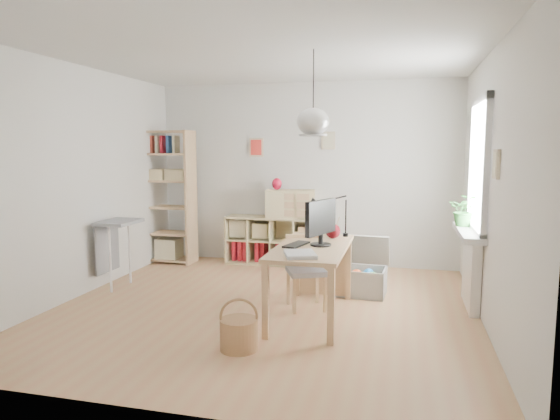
% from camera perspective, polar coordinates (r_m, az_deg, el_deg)
% --- Properties ---
extents(ground, '(4.50, 4.50, 0.00)m').
position_cam_1_polar(ground, '(5.57, -1.78, -11.13)').
color(ground, tan).
rests_on(ground, ground).
extents(room_shell, '(4.50, 4.50, 4.50)m').
position_cam_1_polar(room_shell, '(5.03, 3.80, 10.04)').
color(room_shell, white).
rests_on(room_shell, ground).
extents(window_unit, '(0.07, 1.16, 1.46)m').
position_cam_1_polar(window_unit, '(5.75, 21.89, 4.68)').
color(window_unit, white).
rests_on(window_unit, ground).
extents(radiator, '(0.10, 0.80, 0.80)m').
position_cam_1_polar(radiator, '(5.89, 21.03, -6.54)').
color(radiator, white).
rests_on(radiator, ground).
extents(windowsill, '(0.22, 1.20, 0.06)m').
position_cam_1_polar(windowsill, '(5.80, 20.73, -2.40)').
color(windowsill, silver).
rests_on(windowsill, radiator).
extents(desk, '(0.70, 1.50, 0.75)m').
position_cam_1_polar(desk, '(5.13, 3.68, -5.12)').
color(desk, tan).
rests_on(desk, ground).
extents(cube_shelf, '(1.40, 0.38, 0.72)m').
position_cam_1_polar(cube_shelf, '(7.56, -0.95, -3.90)').
color(cube_shelf, beige).
rests_on(cube_shelf, ground).
extents(tall_bookshelf, '(0.80, 0.38, 2.00)m').
position_cam_1_polar(tall_bookshelf, '(7.74, -12.77, 2.08)').
color(tall_bookshelf, tan).
rests_on(tall_bookshelf, ground).
extents(side_table, '(0.40, 0.55, 0.85)m').
position_cam_1_polar(side_table, '(6.54, -18.39, -2.71)').
color(side_table, gray).
rests_on(side_table, ground).
extents(chair, '(0.51, 0.51, 0.79)m').
position_cam_1_polar(chair, '(5.50, 2.88, -6.48)').
color(chair, gray).
rests_on(chair, ground).
extents(wicker_basket, '(0.33, 0.33, 0.46)m').
position_cam_1_polar(wicker_basket, '(4.46, -4.71, -13.83)').
color(wicker_basket, olive).
rests_on(wicker_basket, ground).
extents(storage_chest, '(0.68, 0.75, 0.67)m').
position_cam_1_polar(storage_chest, '(6.13, 9.15, -7.37)').
color(storage_chest, '#B8B8B3').
rests_on(storage_chest, ground).
extents(monitor, '(0.24, 0.52, 0.47)m').
position_cam_1_polar(monitor, '(5.09, 4.70, -1.16)').
color(monitor, black).
rests_on(monitor, desk).
extents(keyboard, '(0.23, 0.40, 0.02)m').
position_cam_1_polar(keyboard, '(5.12, 1.88, -3.97)').
color(keyboard, black).
rests_on(keyboard, desk).
extents(task_lamp, '(0.42, 0.15, 0.44)m').
position_cam_1_polar(task_lamp, '(5.61, 5.41, -0.00)').
color(task_lamp, black).
rests_on(task_lamp, desk).
extents(yarn_ball, '(0.16, 0.16, 0.16)m').
position_cam_1_polar(yarn_ball, '(5.53, 6.07, -2.41)').
color(yarn_ball, '#44090D').
rests_on(yarn_ball, desk).
extents(paper_tray, '(0.37, 0.41, 0.03)m').
position_cam_1_polar(paper_tray, '(4.63, 2.30, -5.06)').
color(paper_tray, silver).
rests_on(paper_tray, desk).
extents(drawer_chest, '(0.75, 0.43, 0.41)m').
position_cam_1_polar(drawer_chest, '(7.36, 1.18, 0.72)').
color(drawer_chest, beige).
rests_on(drawer_chest, cube_shelf).
extents(red_vase, '(0.15, 0.15, 0.17)m').
position_cam_1_polar(red_vase, '(7.38, -0.36, 3.00)').
color(red_vase, maroon).
rests_on(red_vase, drawer_chest).
extents(potted_plant, '(0.38, 0.35, 0.36)m').
position_cam_1_polar(potted_plant, '(6.02, 20.35, -0.02)').
color(potted_plant, '#256327').
rests_on(potted_plant, windowsill).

